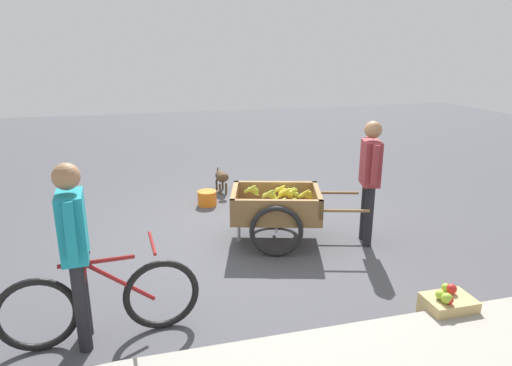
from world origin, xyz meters
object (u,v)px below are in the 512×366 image
at_px(vendor_person, 370,172).
at_px(cyclist_person, 74,241).
at_px(dog, 222,177).
at_px(fruit_cart, 277,209).
at_px(bicycle, 102,302).
at_px(plastic_bucket, 207,198).
at_px(apple_crate, 448,307).

relative_size(vendor_person, cyclist_person, 0.99).
bearing_deg(dog, cyclist_person, 63.57).
height_order(fruit_cart, dog, fruit_cart).
bearing_deg(fruit_cart, cyclist_person, 35.87).
bearing_deg(cyclist_person, bicycle, -176.37).
distance_m(bicycle, dog, 4.13).
relative_size(vendor_person, plastic_bucket, 5.22).
bearing_deg(cyclist_person, dog, -116.43).
relative_size(bicycle, dog, 2.46).
bearing_deg(bicycle, fruit_cart, -142.31).
bearing_deg(plastic_bucket, bicycle, 66.51).
relative_size(vendor_person, dog, 2.32).
bearing_deg(dog, apple_crate, 107.19).
relative_size(bicycle, cyclist_person, 1.06).
bearing_deg(bicycle, plastic_bucket, -113.49).
bearing_deg(dog, plastic_bucket, 59.74).
bearing_deg(plastic_bucket, dog, -120.26).
height_order(vendor_person, dog, vendor_person).
xyz_separation_m(fruit_cart, vendor_person, (-1.09, 0.31, 0.49)).
relative_size(bicycle, plastic_bucket, 5.55).
relative_size(cyclist_person, dog, 2.33).
distance_m(bicycle, apple_crate, 3.08).
distance_m(bicycle, cyclist_person, 0.60).
bearing_deg(cyclist_person, fruit_cart, -144.13).
height_order(bicycle, cyclist_person, cyclist_person).
bearing_deg(fruit_cart, dog, -82.02).
distance_m(bicycle, plastic_bucket, 3.45).
distance_m(vendor_person, bicycle, 3.41).
bearing_deg(fruit_cart, bicycle, 37.69).
bearing_deg(dog, bicycle, 65.39).
bearing_deg(cyclist_person, apple_crate, 171.28).
height_order(fruit_cart, apple_crate, fruit_cart).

